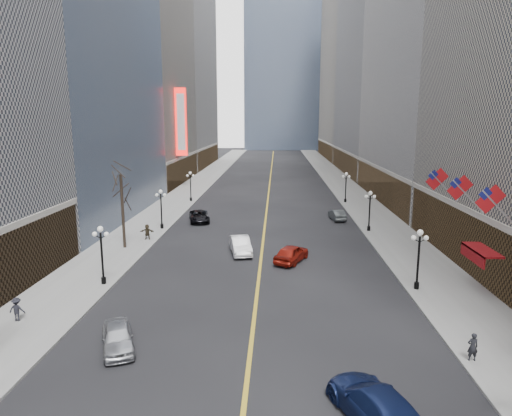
# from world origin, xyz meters

# --- Properties ---
(sidewalk_east) EXTENTS (6.00, 230.00, 0.15)m
(sidewalk_east) POSITION_xyz_m (14.00, 70.00, 0.07)
(sidewalk_east) COLOR gray
(sidewalk_east) RESTS_ON ground
(sidewalk_west) EXTENTS (6.00, 230.00, 0.15)m
(sidewalk_west) POSITION_xyz_m (-14.00, 70.00, 0.07)
(sidewalk_west) COLOR gray
(sidewalk_west) RESTS_ON ground
(lane_line) EXTENTS (0.25, 200.00, 0.02)m
(lane_line) POSITION_xyz_m (0.00, 80.00, 0.01)
(lane_line) COLOR gold
(lane_line) RESTS_ON ground
(bldg_east_c) EXTENTS (26.60, 40.60, 48.80)m
(bldg_east_c) POSITION_xyz_m (29.88, 106.00, 24.18)
(bldg_east_c) COLOR #97979A
(bldg_east_c) RESTS_ON ground
(bldg_east_d) EXTENTS (26.60, 46.60, 62.80)m
(bldg_east_d) POSITION_xyz_m (29.90, 149.00, 31.17)
(bldg_east_d) COLOR #A19885
(bldg_east_d) RESTS_ON ground
(bldg_west_c) EXTENTS (26.60, 30.60, 50.80)m
(bldg_west_c) POSITION_xyz_m (-29.88, 87.00, 25.19)
(bldg_west_c) COLOR #A19885
(bldg_west_c) RESTS_ON ground
(bldg_west_d) EXTENTS (26.60, 38.60, 72.80)m
(bldg_west_d) POSITION_xyz_m (-29.92, 121.00, 36.17)
(bldg_west_d) COLOR beige
(bldg_west_d) RESTS_ON ground
(streetlamp_east_1) EXTENTS (1.26, 0.44, 4.52)m
(streetlamp_east_1) POSITION_xyz_m (11.80, 30.00, 2.90)
(streetlamp_east_1) COLOR black
(streetlamp_east_1) RESTS_ON sidewalk_east
(streetlamp_east_2) EXTENTS (1.26, 0.44, 4.52)m
(streetlamp_east_2) POSITION_xyz_m (11.80, 48.00, 2.90)
(streetlamp_east_2) COLOR black
(streetlamp_east_2) RESTS_ON sidewalk_east
(streetlamp_east_3) EXTENTS (1.26, 0.44, 4.52)m
(streetlamp_east_3) POSITION_xyz_m (11.80, 66.00, 2.90)
(streetlamp_east_3) COLOR black
(streetlamp_east_3) RESTS_ON sidewalk_east
(streetlamp_west_1) EXTENTS (1.26, 0.44, 4.52)m
(streetlamp_west_1) POSITION_xyz_m (-11.80, 30.00, 2.90)
(streetlamp_west_1) COLOR black
(streetlamp_west_1) RESTS_ON sidewalk_west
(streetlamp_west_2) EXTENTS (1.26, 0.44, 4.52)m
(streetlamp_west_2) POSITION_xyz_m (-11.80, 48.00, 2.90)
(streetlamp_west_2) COLOR black
(streetlamp_west_2) RESTS_ON sidewalk_west
(streetlamp_west_3) EXTENTS (1.26, 0.44, 4.52)m
(streetlamp_west_3) POSITION_xyz_m (-11.80, 66.00, 2.90)
(streetlamp_west_3) COLOR black
(streetlamp_west_3) RESTS_ON sidewalk_west
(flag_3) EXTENTS (2.87, 0.12, 2.87)m
(flag_3) POSITION_xyz_m (15.31, 27.00, 7.29)
(flag_3) COLOR #B2B2B7
(flag_3) RESTS_ON ground
(flag_4) EXTENTS (2.87, 0.12, 2.87)m
(flag_4) POSITION_xyz_m (15.31, 32.00, 7.29)
(flag_4) COLOR #B2B2B7
(flag_4) RESTS_ON ground
(flag_5) EXTENTS (2.87, 0.12, 2.87)m
(flag_5) POSITION_xyz_m (15.31, 37.00, 7.29)
(flag_5) COLOR #B2B2B7
(flag_5) RESTS_ON ground
(awning_c) EXTENTS (1.40, 4.00, 0.93)m
(awning_c) POSITION_xyz_m (16.11, 30.00, 3.08)
(awning_c) COLOR maroon
(awning_c) RESTS_ON ground
(theatre_marquee) EXTENTS (2.00, 0.55, 12.00)m
(theatre_marquee) POSITION_xyz_m (-15.88, 80.00, 12.00)
(theatre_marquee) COLOR red
(theatre_marquee) RESTS_ON ground
(tree_west_far) EXTENTS (3.60, 3.60, 7.92)m
(tree_west_far) POSITION_xyz_m (-13.50, 40.00, 6.24)
(tree_west_far) COLOR #2D231C
(tree_west_far) RESTS_ON sidewalk_west
(car_nb_near) EXTENTS (3.10, 4.49, 1.42)m
(car_nb_near) POSITION_xyz_m (-7.34, 20.36, 0.71)
(car_nb_near) COLOR #AEB1B6
(car_nb_near) RESTS_ON ground
(car_nb_mid) EXTENTS (2.64, 5.06, 1.59)m
(car_nb_mid) POSITION_xyz_m (-2.00, 38.94, 0.79)
(car_nb_mid) COLOR white
(car_nb_mid) RESTS_ON ground
(car_nb_far) EXTENTS (3.38, 5.38, 1.39)m
(car_nb_far) POSITION_xyz_m (-8.18, 52.25, 0.69)
(car_nb_far) COLOR black
(car_nb_far) RESTS_ON ground
(car_sb_near) EXTENTS (4.22, 6.17, 1.66)m
(car_sb_near) POSITION_xyz_m (5.58, 14.65, 0.83)
(car_sb_near) COLOR #131F4A
(car_sb_near) RESTS_ON ground
(car_sb_mid) EXTENTS (3.61, 4.99, 1.58)m
(car_sb_mid) POSITION_xyz_m (2.73, 36.54, 0.79)
(car_sb_mid) COLOR maroon
(car_sb_mid) RESTS_ON ground
(car_sb_far) EXTENTS (1.94, 4.13, 1.31)m
(car_sb_far) POSITION_xyz_m (9.00, 54.04, 0.65)
(car_sb_far) COLOR #474D4E
(car_sb_far) RESTS_ON ground
(ped_ne_corner) EXTENTS (0.57, 0.43, 1.53)m
(ped_ne_corner) POSITION_xyz_m (11.60, 19.74, 0.91)
(ped_ne_corner) COLOR black
(ped_ne_corner) RESTS_ON sidewalk_east
(ped_west_walk) EXTENTS (0.99, 0.42, 1.52)m
(ped_west_walk) POSITION_xyz_m (-14.71, 23.30, 0.91)
(ped_west_walk) COLOR black
(ped_west_walk) RESTS_ON sidewalk_west
(ped_west_far) EXTENTS (1.50, 0.45, 1.61)m
(ped_west_far) POSITION_xyz_m (-12.11, 43.10, 0.95)
(ped_west_far) COLOR #31291B
(ped_west_far) RESTS_ON sidewalk_west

